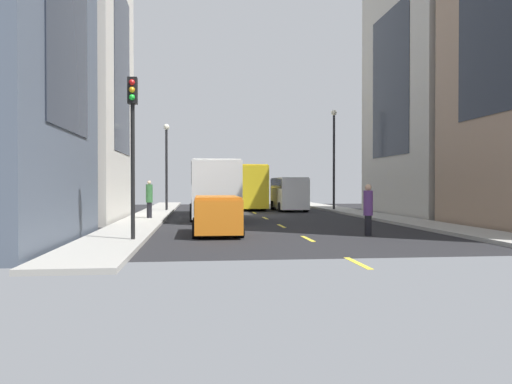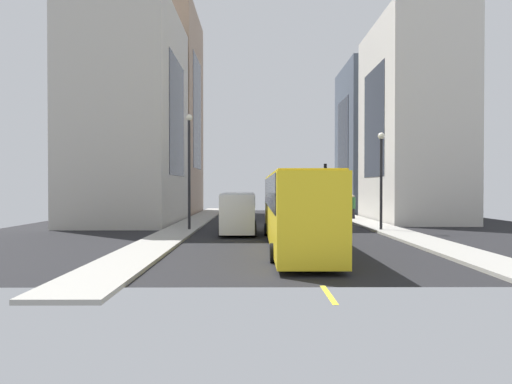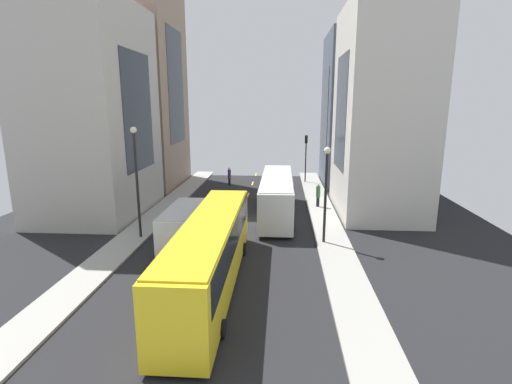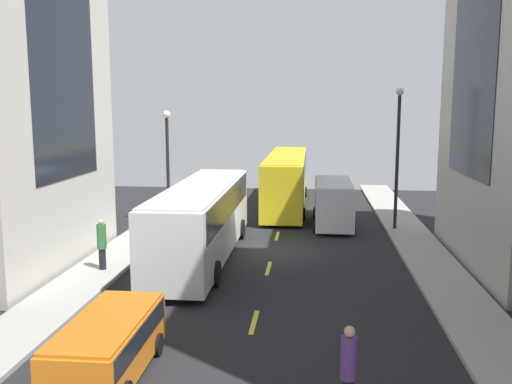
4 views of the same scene
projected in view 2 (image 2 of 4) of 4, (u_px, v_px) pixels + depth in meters
ground_plane at (280, 225)px, 32.30m from camera, size 40.32×40.32×0.00m
sidewalk_west at (369, 224)px, 32.34m from camera, size 2.29×44.00×0.15m
sidewalk_east at (191, 224)px, 32.27m from camera, size 2.29×44.00×0.15m
lane_stripe_0 at (270, 210)px, 53.30m from camera, size 0.16×2.00×0.01m
lane_stripe_1 at (272, 213)px, 47.30m from camera, size 0.16×2.00×0.01m
lane_stripe_2 at (274, 216)px, 41.30m from camera, size 0.16×2.00×0.01m
lane_stripe_3 at (278, 221)px, 35.30m from camera, size 0.16×2.00×0.01m
lane_stripe_4 at (283, 229)px, 29.30m from camera, size 0.16×2.00×0.01m
lane_stripe_5 at (290, 239)px, 23.30m from camera, size 0.16×2.00×0.01m
lane_stripe_6 at (303, 257)px, 17.30m from camera, size 0.16×2.00×0.01m
lane_stripe_7 at (329, 295)px, 11.30m from camera, size 0.16×2.00×0.01m
building_west_0 at (383, 140)px, 48.10m from camera, size 9.33×9.95×16.96m
building_west_1 at (412, 123)px, 35.75m from camera, size 6.68×10.67×17.07m
building_east_0 at (165, 114)px, 45.57m from camera, size 7.25×11.03×22.21m
building_east_1 at (130, 118)px, 33.66m from camera, size 7.80×11.38×17.26m
city_bus_white at (316, 199)px, 33.93m from camera, size 2.80×12.65×3.35m
streetcar_yellow at (294, 204)px, 20.53m from camera, size 2.70×14.28×3.59m
delivery_van_white at (239, 210)px, 26.42m from camera, size 2.25×5.97×2.58m
car_orange_0 at (303, 206)px, 45.30m from camera, size 1.96×4.41×1.55m
pedestrian_crossing_near at (353, 206)px, 36.60m from camera, size 0.38×0.38×2.11m
pedestrian_waiting_curb at (249, 204)px, 46.34m from camera, size 0.37×0.37×2.04m
traffic_light_near_corner at (325, 178)px, 48.10m from camera, size 0.32×0.44×5.53m
streetlamp_near at (381, 169)px, 27.24m from camera, size 0.44×0.44×6.42m
streetlamp_far at (189, 160)px, 27.37m from camera, size 0.44×0.44×7.65m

